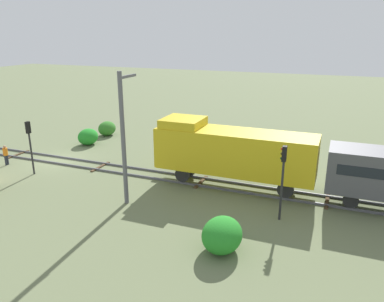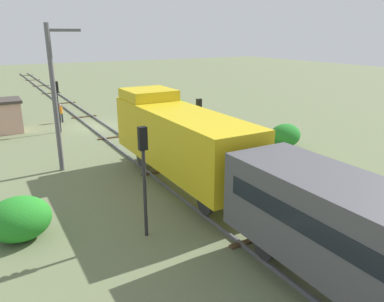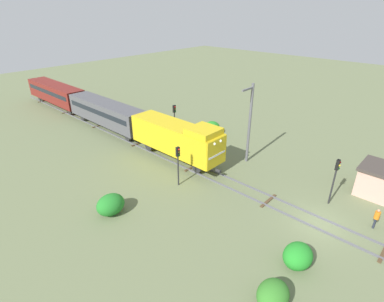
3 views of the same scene
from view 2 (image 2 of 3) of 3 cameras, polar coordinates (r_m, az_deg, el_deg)
The scene contains 12 objects.
ground_plane at distance 34.37m, azimuth -14.28°, elevation 3.65°, with size 159.25×159.25×0.00m, color #66704C.
railway_track at distance 34.35m, azimuth -14.29°, elevation 3.77°, with size 2.40×106.17×0.16m.
locomotive at distance 19.56m, azimuth -2.18°, elevation 2.32°, with size 2.90×11.60×4.60m.
traffic_signal_near at distance 32.66m, azimuth -19.86°, elevation 7.70°, with size 0.32×0.34×4.21m.
traffic_signal_mid at distance 24.20m, azimuth 1.04°, elevation 5.19°, with size 0.32×0.34×3.92m.
traffic_signal_far at distance 14.49m, azimuth -7.40°, elevation -1.72°, with size 0.32×0.34×4.56m.
worker_near_track at distance 36.68m, azimuth -19.39°, elevation 5.65°, with size 0.38×0.38×1.70m.
catenary_mast at distance 22.89m, azimuth -20.12°, elevation 7.86°, with size 1.94×0.28×8.46m.
bush_near at distance 16.45m, azimuth -24.83°, elevation -9.38°, with size 2.47×2.02×1.79m, color #258626.
bush_mid at distance 27.88m, azimuth 14.03°, elevation 2.32°, with size 2.33×1.91×1.70m, color #217626.
bush_far at distance 38.00m, azimuth -1.94°, elevation 6.64°, with size 2.10×1.71×1.52m, color #317626.
bush_back at distance 36.26m, azimuth -6.86°, elevation 6.06°, with size 2.19×1.79×1.59m, color #228726.
Camera 2 is at (8.71, 32.30, 7.87)m, focal length 35.00 mm.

